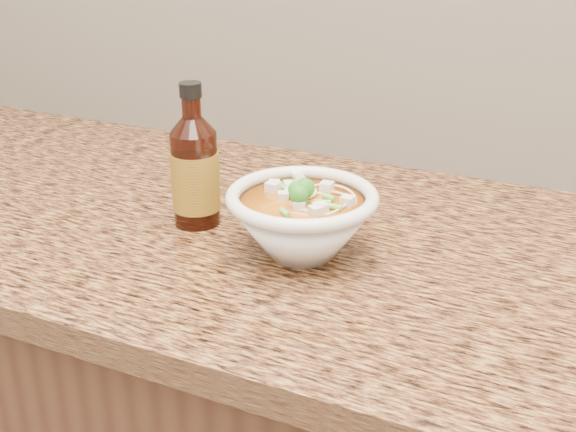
% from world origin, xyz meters
% --- Properties ---
extents(counter_slab, '(4.00, 0.68, 0.04)m').
position_xyz_m(counter_slab, '(0.00, 1.68, 0.88)').
color(counter_slab, '#A1713B').
rests_on(counter_slab, cabinet).
extents(soup_bowl, '(0.20, 0.21, 0.11)m').
position_xyz_m(soup_bowl, '(-0.11, 1.60, 0.95)').
color(soup_bowl, white).
rests_on(soup_bowl, counter_slab).
extents(hot_sauce_bottle, '(0.09, 0.09, 0.20)m').
position_xyz_m(hot_sauce_bottle, '(-0.29, 1.63, 0.98)').
color(hot_sauce_bottle, '#350F07').
rests_on(hot_sauce_bottle, counter_slab).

